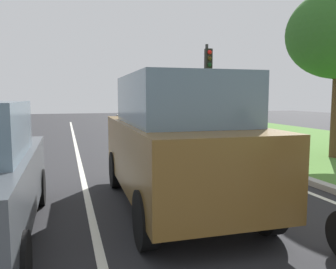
% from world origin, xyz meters
% --- Properties ---
extents(ground_plane, '(60.00, 60.00, 0.00)m').
position_xyz_m(ground_plane, '(0.00, 14.00, 0.00)').
color(ground_plane, '#262628').
extents(lane_line_center, '(0.12, 32.00, 0.01)m').
position_xyz_m(lane_line_center, '(-0.70, 14.00, 0.00)').
color(lane_line_center, silver).
rests_on(lane_line_center, ground).
extents(lane_line_right_edge, '(0.12, 32.00, 0.01)m').
position_xyz_m(lane_line_right_edge, '(3.60, 14.00, 0.00)').
color(lane_line_right_edge, silver).
rests_on(lane_line_right_edge, ground).
extents(grass_verge_right, '(9.00, 48.00, 0.06)m').
position_xyz_m(grass_verge_right, '(8.50, 14.00, 0.03)').
color(grass_verge_right, '#47752D').
rests_on(grass_verge_right, ground).
extents(curb_right, '(0.24, 48.00, 0.12)m').
position_xyz_m(curb_right, '(4.10, 14.00, 0.06)').
color(curb_right, '#9E9B93').
rests_on(curb_right, ground).
extents(car_suv_ahead, '(2.05, 4.54, 2.28)m').
position_xyz_m(car_suv_ahead, '(0.78, 8.43, 1.17)').
color(car_suv_ahead, brown).
rests_on(car_suv_ahead, ground).
extents(traffic_light_near_right, '(0.32, 0.50, 4.37)m').
position_xyz_m(traffic_light_near_right, '(5.39, 17.81, 2.97)').
color(traffic_light_near_right, '#2D2D2D').
rests_on(traffic_light_near_right, ground).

